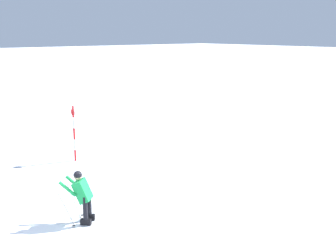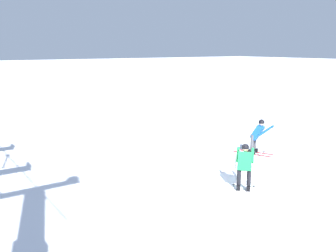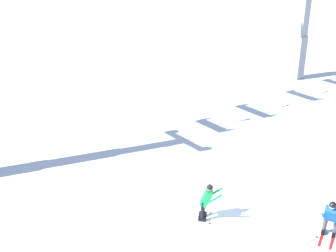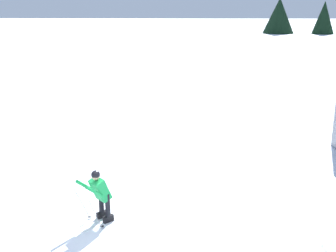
{
  "view_description": "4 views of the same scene",
  "coord_description": "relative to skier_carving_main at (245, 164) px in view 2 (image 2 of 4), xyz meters",
  "views": [
    {
      "loc": [
        3.88,
        9.14,
        4.99
      ],
      "look_at": [
        -0.85,
        3.37,
        3.32
      ],
      "focal_mm": 45.01,
      "sensor_mm": 36.0,
      "label": 1
    },
    {
      "loc": [
        -8.91,
        7.9,
        4.39
      ],
      "look_at": [
        -2.02,
        3.21,
        2.63
      ],
      "focal_mm": 40.03,
      "sensor_mm": 36.0,
      "label": 2
    },
    {
      "loc": [
        -10.34,
        -10.03,
        9.49
      ],
      "look_at": [
        -1.34,
        1.36,
        3.15
      ],
      "focal_mm": 47.55,
      "sensor_mm": 36.0,
      "label": 3
    },
    {
      "loc": [
        9.1,
        1.65,
        5.53
      ],
      "look_at": [
        -0.24,
        1.37,
        2.82
      ],
      "focal_mm": 46.41,
      "sensor_mm": 36.0,
      "label": 4
    }
  ],
  "objects": [
    {
      "name": "ground_plane",
      "position": [
        0.99,
        0.39,
        -0.81
      ],
      "size": [
        260.0,
        260.0,
        0.0
      ],
      "primitive_type": "plane",
      "color": "white"
    },
    {
      "name": "skier_carving_main",
      "position": [
        0.0,
        0.0,
        0.0
      ],
      "size": [
        1.41,
        1.48,
        1.55
      ],
      "color": "white",
      "rests_on": "ground_plane"
    },
    {
      "name": "skier_distant_uphill",
      "position": [
        2.53,
        -3.34,
        0.04
      ],
      "size": [
        1.68,
        1.18,
        1.62
      ],
      "color": "red",
      "rests_on": "ground_plane"
    }
  ]
}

